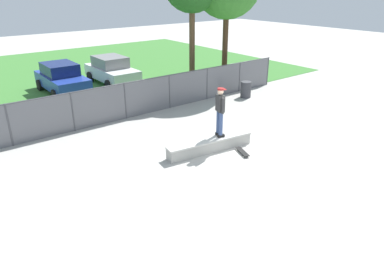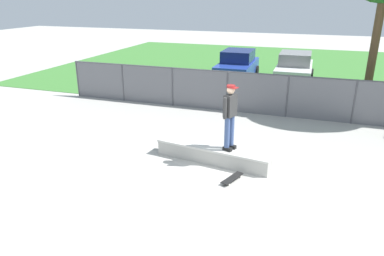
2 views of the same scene
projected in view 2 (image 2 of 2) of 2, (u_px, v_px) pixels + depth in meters
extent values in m
plane|color=#ADAAA3|center=(213.00, 187.00, 9.06)|extent=(80.00, 80.00, 0.00)
cube|color=#3D7A33|center=(282.00, 68.00, 23.78)|extent=(28.86, 20.00, 0.02)
cube|color=#A8A59E|center=(212.00, 156.00, 10.32)|extent=(3.39, 0.91, 0.41)
cube|color=beige|center=(212.00, 148.00, 10.24)|extent=(3.44, 0.96, 0.06)
cube|color=black|center=(232.00, 147.00, 10.16)|extent=(0.28, 0.19, 0.10)
cube|color=black|center=(227.00, 149.00, 9.99)|extent=(0.28, 0.19, 0.10)
cylinder|color=#384C7A|center=(231.00, 130.00, 10.00)|extent=(0.15, 0.15, 0.88)
cylinder|color=#384C7A|center=(227.00, 132.00, 9.84)|extent=(0.15, 0.15, 0.88)
cube|color=#2D2D2D|center=(230.00, 105.00, 9.67)|extent=(0.33, 0.43, 0.60)
cylinder|color=#2D2D2D|center=(235.00, 104.00, 9.86)|extent=(0.10, 0.10, 0.58)
cylinder|color=#2D2D2D|center=(225.00, 108.00, 9.49)|extent=(0.10, 0.10, 0.58)
sphere|color=beige|center=(231.00, 90.00, 9.52)|extent=(0.22, 0.22, 0.22)
cylinder|color=maroon|center=(231.00, 86.00, 9.48)|extent=(0.23, 0.23, 0.06)
cube|color=maroon|center=(235.00, 88.00, 9.41)|extent=(0.18, 0.23, 0.02)
cube|color=black|center=(232.00, 178.00, 9.33)|extent=(0.46, 0.82, 0.02)
cube|color=#B2B2B7|center=(226.00, 183.00, 9.14)|extent=(0.15, 0.10, 0.02)
cube|color=#B2B2B7|center=(238.00, 175.00, 9.54)|extent=(0.15, 0.10, 0.02)
cylinder|color=silver|center=(224.00, 183.00, 9.20)|extent=(0.05, 0.06, 0.05)
cylinder|color=silver|center=(229.00, 185.00, 9.10)|extent=(0.05, 0.06, 0.05)
cylinder|color=silver|center=(235.00, 175.00, 9.60)|extent=(0.05, 0.06, 0.05)
cylinder|color=silver|center=(241.00, 177.00, 9.50)|extent=(0.05, 0.06, 0.05)
cylinder|color=#4C4C51|center=(78.00, 79.00, 16.94)|extent=(0.07, 0.07, 1.68)
cylinder|color=#4C4C51|center=(123.00, 83.00, 16.20)|extent=(0.07, 0.07, 1.68)
cylinder|color=#4C4C51|center=(172.00, 87.00, 15.46)|extent=(0.07, 0.07, 1.68)
cylinder|color=#4C4C51|center=(227.00, 91.00, 14.73)|extent=(0.07, 0.07, 1.68)
cylinder|color=#4C4C51|center=(287.00, 96.00, 13.99)|extent=(0.07, 0.07, 1.68)
cylinder|color=#4C4C51|center=(354.00, 102.00, 13.26)|extent=(0.07, 0.07, 1.68)
cylinder|color=#4C4C51|center=(258.00, 74.00, 14.08)|extent=(16.86, 0.05, 0.05)
cube|color=slate|center=(256.00, 94.00, 14.36)|extent=(16.86, 0.01, 1.68)
cylinder|color=brown|center=(373.00, 54.00, 14.42)|extent=(0.32, 0.32, 4.63)
cube|color=#233D9E|center=(237.00, 68.00, 20.27)|extent=(1.84, 4.22, 0.70)
cube|color=navy|center=(238.00, 56.00, 20.17)|extent=(1.62, 2.12, 0.64)
cylinder|color=black|center=(249.00, 80.00, 18.97)|extent=(0.23, 0.64, 0.64)
cylinder|color=black|center=(216.00, 78.00, 19.50)|extent=(0.23, 0.64, 0.64)
cylinder|color=black|center=(256.00, 71.00, 21.28)|extent=(0.23, 0.64, 0.64)
cylinder|color=black|center=(227.00, 69.00, 21.82)|extent=(0.23, 0.64, 0.64)
cube|color=silver|center=(294.00, 71.00, 19.43)|extent=(1.84, 4.22, 0.70)
cube|color=gray|center=(295.00, 58.00, 19.33)|extent=(1.62, 2.12, 0.64)
cylinder|color=black|center=(310.00, 84.00, 18.12)|extent=(0.23, 0.64, 0.64)
cylinder|color=black|center=(274.00, 82.00, 18.66)|extent=(0.23, 0.64, 0.64)
cylinder|color=black|center=(311.00, 74.00, 20.44)|extent=(0.23, 0.64, 0.64)
cylinder|color=black|center=(279.00, 72.00, 20.97)|extent=(0.23, 0.64, 0.64)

